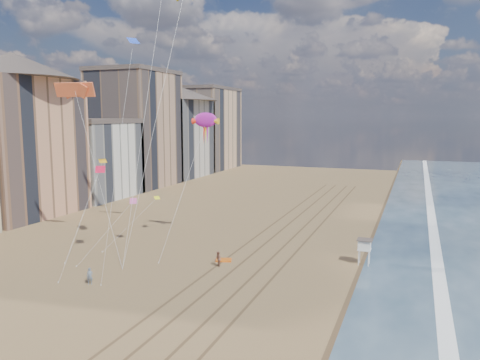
{
  "coord_description": "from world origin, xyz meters",
  "views": [
    {
      "loc": [
        20.29,
        -28.77,
        17.52
      ],
      "look_at": [
        -0.53,
        26.0,
        9.5
      ],
      "focal_mm": 35.0,
      "sensor_mm": 36.0,
      "label": 1
    }
  ],
  "objects_px": {
    "show_kite": "(205,120)",
    "kite_flyer_a": "(90,276)",
    "kite_flyer_b": "(218,259)",
    "grounded_kite": "(224,260)",
    "lifeguard_stand": "(364,245)"
  },
  "relations": [
    {
      "from": "show_kite",
      "to": "kite_flyer_a",
      "type": "relative_size",
      "value": 11.17
    },
    {
      "from": "lifeguard_stand",
      "to": "show_kite",
      "type": "bearing_deg",
      "value": 173.5
    },
    {
      "from": "show_kite",
      "to": "lifeguard_stand",
      "type": "bearing_deg",
      "value": -6.5
    },
    {
      "from": "show_kite",
      "to": "kite_flyer_a",
      "type": "xyz_separation_m",
      "value": [
        -4.41,
        -19.54,
        -16.08
      ]
    },
    {
      "from": "show_kite",
      "to": "kite_flyer_b",
      "type": "height_order",
      "value": "show_kite"
    },
    {
      "from": "grounded_kite",
      "to": "show_kite",
      "type": "distance_m",
      "value": 19.15
    },
    {
      "from": "show_kite",
      "to": "kite_flyer_a",
      "type": "distance_m",
      "value": 25.68
    },
    {
      "from": "show_kite",
      "to": "grounded_kite",
      "type": "bearing_deg",
      "value": -51.92
    },
    {
      "from": "lifeguard_stand",
      "to": "kite_flyer_b",
      "type": "relative_size",
      "value": 1.69
    },
    {
      "from": "show_kite",
      "to": "kite_flyer_a",
      "type": "height_order",
      "value": "show_kite"
    },
    {
      "from": "kite_flyer_b",
      "to": "show_kite",
      "type": "bearing_deg",
      "value": 172.93
    },
    {
      "from": "grounded_kite",
      "to": "kite_flyer_b",
      "type": "relative_size",
      "value": 1.04
    },
    {
      "from": "lifeguard_stand",
      "to": "kite_flyer_a",
      "type": "distance_m",
      "value": 31.27
    },
    {
      "from": "lifeguard_stand",
      "to": "kite_flyer_a",
      "type": "height_order",
      "value": "lifeguard_stand"
    },
    {
      "from": "grounded_kite",
      "to": "show_kite",
      "type": "relative_size",
      "value": 0.1
    }
  ]
}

